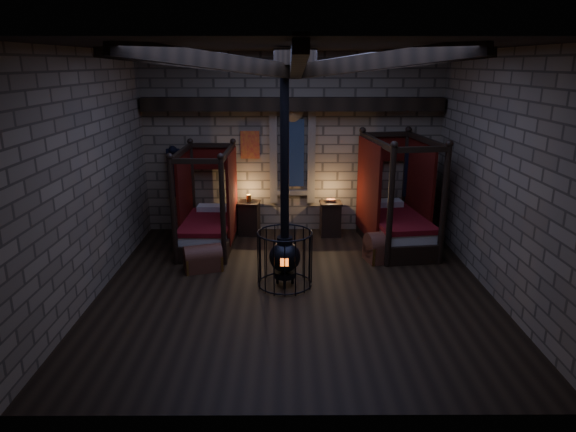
{
  "coord_description": "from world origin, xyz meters",
  "views": [
    {
      "loc": [
        -0.15,
        -8.58,
        3.96
      ],
      "look_at": [
        -0.12,
        0.6,
        1.21
      ],
      "focal_mm": 32.0,
      "sensor_mm": 36.0,
      "label": 1
    }
  ],
  "objects_px": {
    "trunk_left": "(203,259)",
    "stove": "(285,254)",
    "bed_left": "(208,223)",
    "trunk_right": "(387,247)",
    "bed_right": "(395,220)"
  },
  "relations": [
    {
      "from": "trunk_right",
      "to": "stove",
      "type": "height_order",
      "value": "stove"
    },
    {
      "from": "trunk_left",
      "to": "stove",
      "type": "distance_m",
      "value": 1.83
    },
    {
      "from": "bed_left",
      "to": "stove",
      "type": "distance_m",
      "value": 2.73
    },
    {
      "from": "stove",
      "to": "bed_right",
      "type": "bearing_deg",
      "value": 42.9
    },
    {
      "from": "bed_left",
      "to": "trunk_left",
      "type": "distance_m",
      "value": 1.43
    },
    {
      "from": "bed_left",
      "to": "bed_right",
      "type": "relative_size",
      "value": 0.89
    },
    {
      "from": "bed_left",
      "to": "bed_right",
      "type": "xyz_separation_m",
      "value": [
        4.17,
        0.04,
        0.06
      ]
    },
    {
      "from": "bed_left",
      "to": "stove",
      "type": "xyz_separation_m",
      "value": [
        1.71,
        -2.13,
        0.09
      ]
    },
    {
      "from": "trunk_right",
      "to": "stove",
      "type": "relative_size",
      "value": 0.24
    },
    {
      "from": "bed_left",
      "to": "stove",
      "type": "relative_size",
      "value": 0.54
    },
    {
      "from": "trunk_left",
      "to": "trunk_right",
      "type": "relative_size",
      "value": 0.85
    },
    {
      "from": "bed_left",
      "to": "trunk_left",
      "type": "height_order",
      "value": "bed_left"
    },
    {
      "from": "stove",
      "to": "bed_left",
      "type": "bearing_deg",
      "value": 130.17
    },
    {
      "from": "bed_right",
      "to": "trunk_right",
      "type": "bearing_deg",
      "value": -118.03
    },
    {
      "from": "bed_right",
      "to": "stove",
      "type": "height_order",
      "value": "stove"
    }
  ]
}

